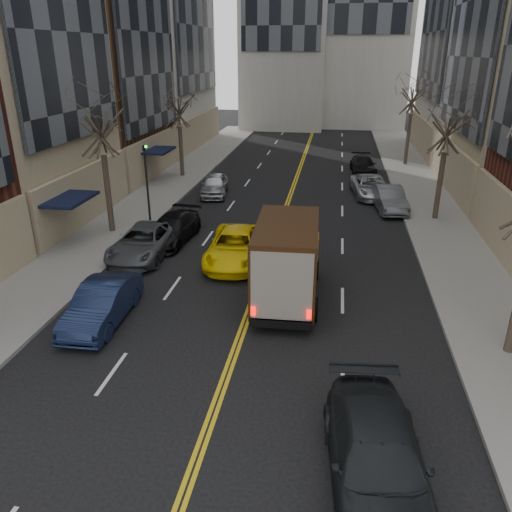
# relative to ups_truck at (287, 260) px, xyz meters

# --- Properties ---
(sidewalk_left) EXTENTS (4.00, 66.00, 0.15)m
(sidewalk_left) POSITION_rel_ups_truck_xyz_m (-10.27, 13.18, -1.59)
(sidewalk_left) COLOR slate
(sidewalk_left) RESTS_ON ground
(sidewalk_right) EXTENTS (4.00, 66.00, 0.15)m
(sidewalk_right) POSITION_rel_ups_truck_xyz_m (7.73, 13.18, -1.59)
(sidewalk_right) COLOR slate
(sidewalk_right) RESTS_ON ground
(tree_lf_mid) EXTENTS (3.20, 3.20, 8.91)m
(tree_lf_mid) POSITION_rel_ups_truck_xyz_m (-10.07, 6.18, 4.93)
(tree_lf_mid) COLOR #382D23
(tree_lf_mid) RESTS_ON sidewalk_left
(tree_lf_far) EXTENTS (3.20, 3.20, 8.12)m
(tree_lf_far) POSITION_rel_ups_truck_xyz_m (-10.07, 19.18, 4.36)
(tree_lf_far) COLOR #382D23
(tree_lf_far) RESTS_ON sidewalk_left
(tree_rt_mid) EXTENTS (3.20, 3.20, 8.32)m
(tree_rt_mid) POSITION_rel_ups_truck_xyz_m (7.53, 11.18, 4.50)
(tree_rt_mid) COLOR #382D23
(tree_rt_mid) RESTS_ON sidewalk_right
(tree_rt_far) EXTENTS (3.20, 3.20, 9.11)m
(tree_rt_far) POSITION_rel_ups_truck_xyz_m (7.53, 26.18, 5.07)
(tree_rt_far) COLOR #382D23
(tree_rt_far) RESTS_ON sidewalk_right
(traffic_signal) EXTENTS (0.29, 0.26, 4.70)m
(traffic_signal) POSITION_rel_ups_truck_xyz_m (-8.67, 8.18, 1.15)
(traffic_signal) COLOR black
(traffic_signal) RESTS_ON sidewalk_left
(ups_truck) EXTENTS (2.66, 6.13, 3.31)m
(ups_truck) POSITION_rel_ups_truck_xyz_m (0.00, 0.00, 0.00)
(ups_truck) COLOR black
(ups_truck) RESTS_ON ground
(observer_sedan) EXTENTS (2.65, 5.50, 1.54)m
(observer_sedan) POSITION_rel_ups_truck_xyz_m (2.93, -8.92, -0.90)
(observer_sedan) COLOR black
(observer_sedan) RESTS_ON ground
(taxi) EXTENTS (2.69, 5.36, 1.46)m
(taxi) POSITION_rel_ups_truck_xyz_m (-2.74, 3.40, -0.94)
(taxi) COLOR yellow
(taxi) RESTS_ON ground
(pedestrian) EXTENTS (0.44, 0.62, 1.60)m
(pedestrian) POSITION_rel_ups_truck_xyz_m (-0.50, 4.37, -0.87)
(pedestrian) COLOR black
(pedestrian) RESTS_ON ground
(parked_lf_b) EXTENTS (1.65, 4.46, 1.46)m
(parked_lf_b) POSITION_rel_ups_truck_xyz_m (-6.37, -2.89, -0.94)
(parked_lf_b) COLOR #111B38
(parked_lf_b) RESTS_ON ground
(parked_lf_c) EXTENTS (2.36, 5.10, 1.42)m
(parked_lf_c) POSITION_rel_ups_truck_xyz_m (-7.17, 3.35, -0.96)
(parked_lf_c) COLOR #4D5155
(parked_lf_c) RESTS_ON ground
(parked_lf_d) EXTENTS (2.28, 4.83, 1.36)m
(parked_lf_d) POSITION_rel_ups_truck_xyz_m (-6.45, 5.47, -0.99)
(parked_lf_d) COLOR black
(parked_lf_d) RESTS_ON ground
(parked_lf_e) EXTENTS (2.23, 4.36, 1.42)m
(parked_lf_e) POSITION_rel_ups_truck_xyz_m (-6.37, 14.49, -0.96)
(parked_lf_e) COLOR #B1B5BA
(parked_lf_e) RESTS_ON ground
(parked_rt_a) EXTENTS (2.11, 4.61, 1.46)m
(parked_rt_a) POSITION_rel_ups_truck_xyz_m (5.03, 12.76, -0.94)
(parked_rt_a) COLOR #4E5055
(parked_rt_a) RESTS_ON ground
(parked_rt_b) EXTENTS (2.84, 5.15, 1.37)m
(parked_rt_b) POSITION_rel_ups_truck_xyz_m (4.07, 15.86, -0.98)
(parked_rt_b) COLOR #B3B7BB
(parked_rt_b) RESTS_ON ground
(parked_rt_c) EXTENTS (2.14, 4.67, 1.32)m
(parked_rt_c) POSITION_rel_ups_truck_xyz_m (3.83, 22.60, -1.01)
(parked_rt_c) COLOR black
(parked_rt_c) RESTS_ON ground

